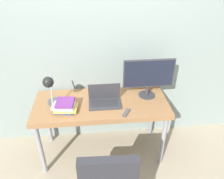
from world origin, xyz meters
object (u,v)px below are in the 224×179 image
Objects in this scene: laptop at (105,100)px; book_stack at (65,106)px; desk_lamp at (50,87)px; monitor at (149,76)px.

book_stack is at bearing -168.24° from laptop.
laptop is 0.43m from book_stack.
desk_lamp is 0.25m from book_stack.
monitor reaches higher than laptop.
laptop is at bearing 4.76° from desk_lamp.
desk_lamp is (-0.55, -0.05, 0.22)m from laptop.
monitor is at bearing 12.19° from book_stack.
monitor reaches higher than desk_lamp.
book_stack is (0.13, -0.04, -0.21)m from desk_lamp.
monitor reaches higher than book_stack.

